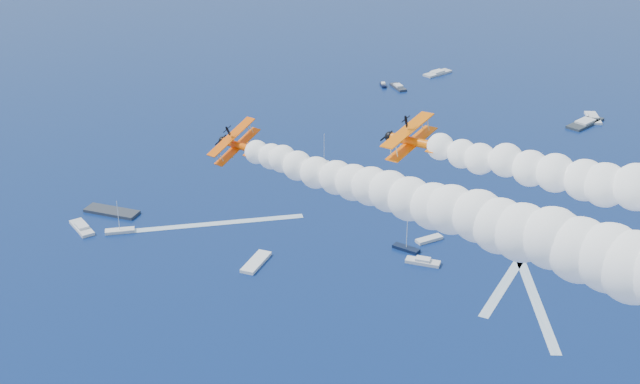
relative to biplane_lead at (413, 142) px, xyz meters
The scene contains 5 objects.
biplane_lead is the anchor object (origin of this frame).
biplane_trail 23.07m from the biplane_lead, behind, with size 6.46×7.24×4.36m, color #F85505, non-canonical shape.
smoke_trail_trail 11.81m from the biplane_lead, 39.73° to the right, with size 63.35×15.25×11.62m, color white, non-canonical shape.
spectator_boats 116.44m from the biplane_lead, 97.08° to the left, with size 216.27×177.20×0.70m.
boat_wakes 90.78m from the biplane_lead, 118.87° to the left, with size 95.33×53.14×0.04m.
Camera 1 is at (56.83, -54.68, 88.84)m, focal length 48.10 mm.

